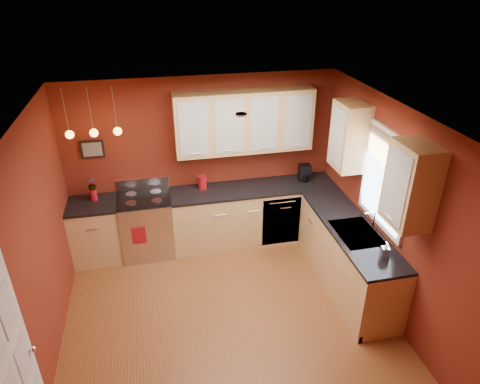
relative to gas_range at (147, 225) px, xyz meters
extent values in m
plane|color=brown|center=(0.92, -1.80, -0.48)|extent=(4.20, 4.20, 0.00)
cube|color=beige|center=(0.92, -1.80, 2.12)|extent=(4.00, 4.20, 0.02)
cube|color=maroon|center=(0.92, 0.30, 0.82)|extent=(4.00, 0.02, 2.60)
cube|color=maroon|center=(-1.08, -1.80, 0.82)|extent=(0.02, 4.20, 2.60)
cube|color=maroon|center=(2.92, -1.80, 0.82)|extent=(0.02, 4.20, 2.60)
cube|color=tan|center=(-0.73, 0.00, -0.03)|extent=(0.70, 0.60, 0.90)
cube|color=tan|center=(1.65, 0.00, -0.03)|extent=(2.54, 0.60, 0.90)
cube|color=tan|center=(2.62, -1.35, -0.03)|extent=(0.60, 2.10, 0.90)
cube|color=black|center=(-0.73, 0.00, 0.44)|extent=(0.70, 0.62, 0.04)
cube|color=black|center=(1.65, 0.00, 0.44)|extent=(2.54, 0.62, 0.04)
cube|color=black|center=(2.62, -1.35, 0.44)|extent=(0.62, 2.10, 0.04)
cube|color=silver|center=(0.00, 0.00, -0.02)|extent=(0.76, 0.64, 0.92)
cube|color=black|center=(0.00, -0.30, 0.00)|extent=(0.55, 0.02, 0.32)
cylinder|color=silver|center=(0.00, -0.31, 0.24)|extent=(0.60, 0.02, 0.02)
cube|color=black|center=(0.00, 0.00, 0.45)|extent=(0.76, 0.60, 0.03)
cylinder|color=gray|center=(-0.18, -0.14, 0.47)|extent=(0.16, 0.16, 0.01)
cylinder|color=gray|center=(0.18, -0.14, 0.47)|extent=(0.16, 0.16, 0.01)
cylinder|color=gray|center=(-0.18, 0.14, 0.47)|extent=(0.16, 0.16, 0.01)
cylinder|color=gray|center=(0.18, 0.14, 0.47)|extent=(0.16, 0.16, 0.01)
cube|color=silver|center=(0.00, 0.30, 0.55)|extent=(0.76, 0.04, 0.16)
cube|color=silver|center=(2.02, -0.29, -0.03)|extent=(0.60, 0.02, 0.80)
cube|color=gray|center=(2.62, -1.50, 0.43)|extent=(0.50, 0.70, 0.05)
cube|color=black|center=(2.62, -1.33, 0.42)|extent=(0.42, 0.30, 0.02)
cube|color=black|center=(2.62, -1.67, 0.42)|extent=(0.42, 0.30, 0.02)
cylinder|color=white|center=(2.84, -1.50, 0.60)|extent=(0.02, 0.02, 0.28)
cylinder|color=white|center=(2.77, -1.50, 0.73)|extent=(0.16, 0.02, 0.02)
cube|color=white|center=(2.90, -1.50, 1.17)|extent=(0.04, 1.02, 1.22)
cube|color=white|center=(2.89, -1.50, 1.17)|extent=(0.01, 0.90, 1.10)
cube|color=#8B6245|center=(2.87, -1.50, 1.54)|extent=(0.02, 0.96, 0.36)
cube|color=white|center=(-1.05, -3.00, 0.54)|extent=(0.06, 0.82, 2.05)
cube|color=silver|center=(-1.02, -2.82, 1.12)|extent=(0.00, 0.28, 0.40)
cube|color=silver|center=(-1.02, -2.82, 0.57)|extent=(0.00, 0.28, 0.40)
sphere|color=white|center=(-0.99, -2.67, 0.52)|extent=(0.06, 0.06, 0.06)
cube|color=tan|center=(1.52, 0.12, 1.47)|extent=(2.00, 0.35, 0.90)
cube|color=tan|center=(2.75, -1.48, 1.47)|extent=(0.35, 1.95, 0.90)
cube|color=black|center=(-0.63, 0.28, 1.17)|extent=(0.32, 0.03, 0.26)
cylinder|color=gray|center=(-0.83, -0.05, 1.82)|extent=(0.01, 0.01, 0.60)
sphere|color=#FFA53F|center=(-0.83, -0.05, 1.52)|extent=(0.11, 0.11, 0.11)
cylinder|color=gray|center=(-0.53, -0.05, 1.82)|extent=(0.01, 0.01, 0.60)
sphere|color=#FFA53F|center=(-0.53, -0.05, 1.52)|extent=(0.11, 0.11, 0.11)
cylinder|color=gray|center=(-0.23, -0.05, 1.82)|extent=(0.01, 0.01, 0.60)
sphere|color=#FFA53F|center=(-0.23, -0.05, 1.52)|extent=(0.11, 0.11, 0.11)
cylinder|color=maroon|center=(0.88, 0.12, 0.56)|extent=(0.13, 0.13, 0.19)
cylinder|color=maroon|center=(0.88, 0.12, 0.66)|extent=(0.14, 0.14, 0.02)
cylinder|color=maroon|center=(-0.70, 0.10, 0.54)|extent=(0.11, 0.11, 0.17)
imported|color=maroon|center=(-0.70, 0.10, 0.71)|extent=(0.12, 0.12, 0.19)
cube|color=black|center=(2.48, 0.07, 0.59)|extent=(0.19, 0.17, 0.26)
cylinder|color=black|center=(2.48, 0.01, 0.52)|extent=(0.11, 0.11, 0.12)
imported|color=white|center=(2.70, -2.05, 0.56)|extent=(0.11, 0.11, 0.21)
cube|color=maroon|center=(-0.12, -0.33, 0.04)|extent=(0.20, 0.01, 0.27)
camera|label=1|loc=(0.21, -5.62, 3.45)|focal=32.00mm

